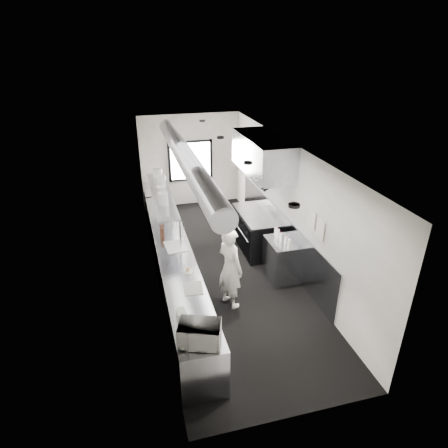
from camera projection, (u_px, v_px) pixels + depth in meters
floor at (223, 268)px, 8.87m from camera, size 3.00×8.00×0.01m
ceiling at (223, 148)px, 7.65m from camera, size 3.00×8.00×0.01m
wall_back at (190, 161)px, 11.75m from camera, size 3.00×0.02×2.80m
wall_front at (304, 339)px, 4.77m from camera, size 3.00×0.02×2.80m
wall_left at (152, 220)px, 7.92m from camera, size 0.02×8.00×2.80m
wall_right at (288, 205)px, 8.60m from camera, size 0.02×8.00×2.80m
wall_cladding at (280, 233)px, 9.23m from camera, size 0.03×5.50×1.10m
hvac_duct at (185, 157)px, 7.95m from camera, size 0.40×6.40×0.40m
service_window at (191, 161)px, 11.72m from camera, size 1.36×0.05×1.25m
exhaust_hood at (262, 155)px, 8.69m from camera, size 0.81×2.20×0.88m
prep_counter at (175, 269)px, 7.98m from camera, size 0.70×6.00×0.90m
pass_shelf at (162, 195)px, 8.80m from camera, size 0.45×3.00×0.68m
range at (257, 231)px, 9.51m from camera, size 0.88×1.60×0.94m
bottle_station at (283, 260)px, 8.32m from camera, size 0.65×0.80×0.90m
far_work_table at (157, 203)px, 11.20m from camera, size 0.70×1.20×0.90m
notice_sheet_a at (312, 219)px, 7.46m from camera, size 0.02×0.28×0.38m
notice_sheet_b at (320, 230)px, 7.18m from camera, size 0.02×0.28×0.38m
line_cook at (230, 268)px, 7.33m from camera, size 0.61×0.71×1.65m
microwave at (200, 334)px, 5.35m from camera, size 0.65×0.57×0.33m
deli_tub_a at (181, 312)px, 5.95m from camera, size 0.16×0.16×0.11m
deli_tub_b at (182, 316)px, 5.86m from camera, size 0.20×0.20×0.11m
newspaper at (193, 288)px, 6.60m from camera, size 0.36×0.43×0.01m
small_plate at (188, 271)px, 7.07m from camera, size 0.22×0.22×0.01m
pastry at (188, 269)px, 7.05m from camera, size 0.08×0.08×0.08m
cutting_board at (175, 246)px, 7.91m from camera, size 0.44×0.56×0.02m
knife_block at (162, 231)px, 8.31m from camera, size 0.11×0.21×0.22m
plate_stack_a at (163, 199)px, 8.16m from camera, size 0.23×0.23×0.26m
plate_stack_b at (162, 193)px, 8.44m from camera, size 0.25×0.25×0.28m
plate_stack_c at (160, 183)px, 8.87m from camera, size 0.31×0.31×0.36m
plate_stack_d at (158, 176)px, 9.38m from camera, size 0.28×0.28×0.34m
squeeze_bottle_a at (289, 244)px, 7.83m from camera, size 0.08×0.08×0.20m
squeeze_bottle_b at (286, 240)px, 7.99m from camera, size 0.06×0.06×0.17m
squeeze_bottle_c at (281, 237)px, 8.11m from camera, size 0.07×0.07×0.18m
squeeze_bottle_d at (278, 234)px, 8.22m from camera, size 0.08×0.08×0.20m
squeeze_bottle_e at (276, 231)px, 8.33m from camera, size 0.07×0.07×0.20m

